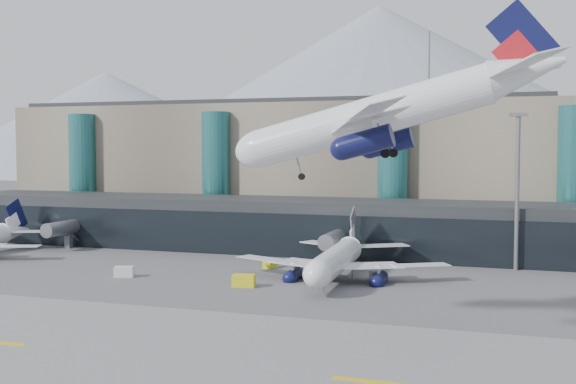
# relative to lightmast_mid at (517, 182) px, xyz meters

# --- Properties ---
(ground) EXTENTS (900.00, 900.00, 0.00)m
(ground) POSITION_rel_lightmast_mid_xyz_m (-30.00, -48.00, -14.42)
(ground) COLOR #515154
(ground) RESTS_ON ground
(runway_strip) EXTENTS (400.00, 40.00, 0.04)m
(runway_strip) POSITION_rel_lightmast_mid_xyz_m (-30.00, -63.00, -14.40)
(runway_strip) COLOR slate
(runway_strip) RESTS_ON ground
(runway_markings) EXTENTS (128.00, 1.00, 0.02)m
(runway_markings) POSITION_rel_lightmast_mid_xyz_m (-30.00, -63.00, -14.37)
(runway_markings) COLOR gold
(runway_markings) RESTS_ON ground
(concourse) EXTENTS (170.00, 27.00, 10.00)m
(concourse) POSITION_rel_lightmast_mid_xyz_m (-30.02, 9.73, -9.45)
(concourse) COLOR black
(concourse) RESTS_ON ground
(terminal_main) EXTENTS (130.00, 30.00, 31.00)m
(terminal_main) POSITION_rel_lightmast_mid_xyz_m (-55.00, 42.00, 1.03)
(terminal_main) COLOR gray
(terminal_main) RESTS_ON ground
(teal_towers) EXTENTS (116.40, 19.40, 46.00)m
(teal_towers) POSITION_rel_lightmast_mid_xyz_m (-44.99, 26.01, -0.41)
(teal_towers) COLOR #25686A
(teal_towers) RESTS_ON ground
(mountain_ridge) EXTENTS (910.00, 400.00, 110.00)m
(mountain_ridge) POSITION_rel_lightmast_mid_xyz_m (-14.03, 332.00, 31.33)
(mountain_ridge) COLOR gray
(mountain_ridge) RESTS_ON ground
(lightmast_mid) EXTENTS (3.00, 1.20, 25.60)m
(lightmast_mid) POSITION_rel_lightmast_mid_xyz_m (0.00, 0.00, 0.00)
(lightmast_mid) COLOR slate
(lightmast_mid) RESTS_ON ground
(hero_jet) EXTENTS (33.92, 35.08, 11.29)m
(hero_jet) POSITION_rel_lightmast_mid_xyz_m (-10.21, -51.26, 10.11)
(hero_jet) COLOR white
(hero_jet) RESTS_ON ground
(jet_parked_mid) EXTENTS (34.96, 34.25, 11.27)m
(jet_parked_mid) POSITION_rel_lightmast_mid_xyz_m (-25.56, -15.58, -10.15)
(jet_parked_mid) COLOR white
(jet_parked_mid) RESTS_ON ground
(veh_a) EXTENTS (3.30, 2.55, 1.63)m
(veh_a) POSITION_rel_lightmast_mid_xyz_m (-57.27, -25.80, -13.60)
(veh_a) COLOR silver
(veh_a) RESTS_ON ground
(veh_b) EXTENTS (1.95, 2.66, 1.39)m
(veh_b) POSITION_rel_lightmast_mid_xyz_m (-38.77, -10.72, -13.73)
(veh_b) COLOR yellow
(veh_b) RESTS_ON ground
(veh_c) EXTENTS (4.11, 4.07, 2.10)m
(veh_c) POSITION_rel_lightmast_mid_xyz_m (-28.36, -19.88, -13.37)
(veh_c) COLOR #46464B
(veh_c) RESTS_ON ground
(veh_g) EXTENTS (2.05, 2.54, 1.29)m
(veh_g) POSITION_rel_lightmast_mid_xyz_m (-20.09, -16.02, -13.77)
(veh_g) COLOR silver
(veh_g) RESTS_ON ground
(veh_h) EXTENTS (3.47, 2.22, 1.79)m
(veh_h) POSITION_rel_lightmast_mid_xyz_m (-36.75, -27.25, -13.53)
(veh_h) COLOR yellow
(veh_h) RESTS_ON ground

